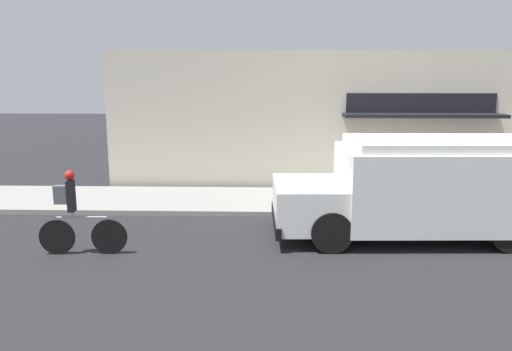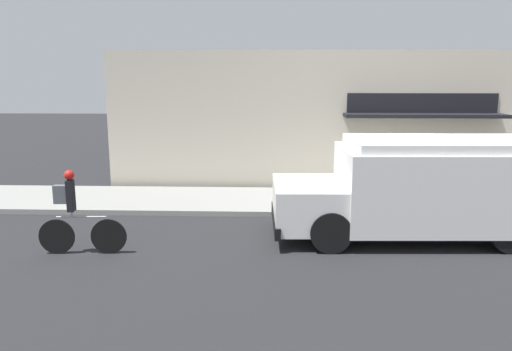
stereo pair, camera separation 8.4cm
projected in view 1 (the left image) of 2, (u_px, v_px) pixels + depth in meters
name	position (u px, v px, depth m)	size (l,w,h in m)	color
ground_plane	(368.00, 218.00, 12.44)	(70.00, 70.00, 0.00)	#232326
sidewalk	(359.00, 201.00, 13.81)	(28.00, 2.81, 0.13)	gray
storefront	(355.00, 121.00, 15.06)	(14.98, 0.96, 4.24)	beige
school_bus	(423.00, 187.00, 10.79)	(5.89, 2.85, 2.16)	white
cyclist	(76.00, 216.00, 9.75)	(1.73, 0.21, 1.69)	black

